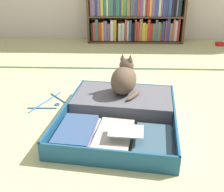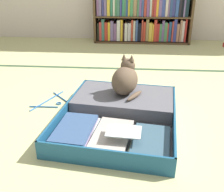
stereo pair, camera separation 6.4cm
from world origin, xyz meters
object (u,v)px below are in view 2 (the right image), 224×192
at_px(black_cat, 126,79).
at_px(clothes_hanger, 51,101).
at_px(bookshelf, 142,17).
at_px(open_suitcase, 119,112).

relative_size(black_cat, clothes_hanger, 0.84).
bearing_deg(bookshelf, black_cat, -94.45).
xyz_separation_m(bookshelf, open_suitcase, (-0.20, -2.23, -0.29)).
bearing_deg(black_cat, open_suitcase, -101.41).
xyz_separation_m(open_suitcase, black_cat, (0.04, 0.17, 0.17)).
distance_m(bookshelf, open_suitcase, 2.25).
distance_m(black_cat, clothes_hanger, 0.60).
bearing_deg(black_cat, clothes_hanger, 176.72).
xyz_separation_m(black_cat, clothes_hanger, (-0.57, 0.03, -0.21)).
bearing_deg(clothes_hanger, open_suitcase, -21.37).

